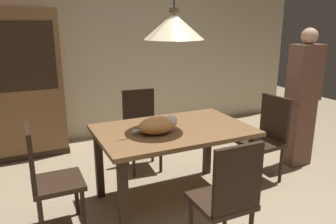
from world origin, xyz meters
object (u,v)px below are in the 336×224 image
object	(u,v)px
chair_left_side	(47,176)
hutch_bookcase	(16,88)
person_standing	(302,99)
cat_sleeping	(158,125)
chair_far_back	(141,126)
dining_table	(173,139)
pendant_lamp	(174,26)
chair_near_front	(228,196)
chair_right_side	(267,135)

from	to	relation	value
chair_left_side	hutch_bookcase	distance (m)	1.91
person_standing	cat_sleeping	bearing A→B (deg)	-173.67
chair_far_back	dining_table	bearing A→B (deg)	-90.44
person_standing	chair_left_side	bearing A→B (deg)	-177.10
pendant_lamp	person_standing	xyz separation A→B (m)	(1.76, 0.15, -0.84)
cat_sleeping	hutch_bookcase	xyz separation A→B (m)	(-1.10, 1.94, 0.06)
dining_table	chair_near_front	world-z (taller)	chair_near_front
chair_far_back	pendant_lamp	size ratio (longest dim) A/B	0.72
pendant_lamp	person_standing	world-z (taller)	pendant_lamp
chair_near_front	cat_sleeping	xyz separation A→B (m)	(-0.18, 0.81, 0.32)
chair_right_side	cat_sleeping	bearing A→B (deg)	-176.73
chair_far_back	chair_right_side	xyz separation A→B (m)	(1.12, -0.87, 0.00)
chair_far_back	cat_sleeping	world-z (taller)	chair_far_back
chair_far_back	cat_sleeping	size ratio (longest dim) A/B	2.38
pendant_lamp	hutch_bookcase	world-z (taller)	pendant_lamp
dining_table	person_standing	distance (m)	1.77
dining_table	person_standing	bearing A→B (deg)	4.77
chair_near_front	chair_left_side	bearing A→B (deg)	142.09
chair_left_side	hutch_bookcase	world-z (taller)	hutch_bookcase
chair_left_side	person_standing	bearing A→B (deg)	2.90
chair_left_side	chair_right_side	size ratio (longest dim) A/B	1.00
chair_far_back	cat_sleeping	bearing A→B (deg)	-101.19
dining_table	person_standing	size ratio (longest dim) A/B	0.86
chair_near_front	pendant_lamp	bearing A→B (deg)	89.99
chair_left_side	cat_sleeping	bearing A→B (deg)	-4.14
dining_table	cat_sleeping	bearing A→B (deg)	-159.25
pendant_lamp	person_standing	size ratio (longest dim) A/B	0.80
cat_sleeping	person_standing	world-z (taller)	person_standing
chair_near_front	cat_sleeping	bearing A→B (deg)	102.54
dining_table	chair_far_back	world-z (taller)	chair_far_back
chair_far_back	hutch_bookcase	xyz separation A→B (m)	(-1.29, 0.99, 0.38)
dining_table	pendant_lamp	world-z (taller)	pendant_lamp
dining_table	hutch_bookcase	bearing A→B (deg)	124.43
chair_far_back	pendant_lamp	bearing A→B (deg)	-90.44
chair_right_side	hutch_bookcase	size ratio (longest dim) A/B	0.50
chair_left_side	pendant_lamp	size ratio (longest dim) A/B	0.72
dining_table	hutch_bookcase	world-z (taller)	hutch_bookcase
hutch_bookcase	dining_table	bearing A→B (deg)	-55.57
dining_table	person_standing	xyz separation A→B (m)	(1.76, 0.15, 0.17)
hutch_bookcase	person_standing	world-z (taller)	hutch_bookcase
dining_table	chair_left_side	xyz separation A→B (m)	(-1.13, 0.00, -0.14)
dining_table	hutch_bookcase	xyz separation A→B (m)	(-1.28, 1.87, 0.24)
chair_right_side	cat_sleeping	distance (m)	1.35
chair_near_front	chair_right_side	world-z (taller)	same
cat_sleeping	pendant_lamp	distance (m)	0.86
dining_table	person_standing	world-z (taller)	person_standing
hutch_bookcase	chair_far_back	bearing A→B (deg)	-37.56
chair_far_back	person_standing	distance (m)	1.92
chair_right_side	pendant_lamp	size ratio (longest dim) A/B	0.72
chair_near_front	chair_right_side	distance (m)	1.43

